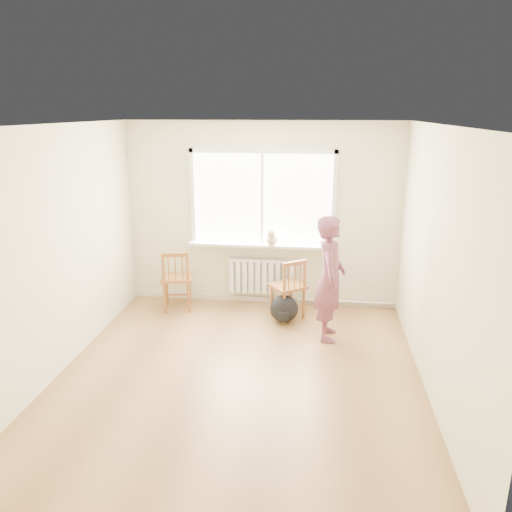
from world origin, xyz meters
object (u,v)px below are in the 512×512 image
(chair_left, at_px, (177,280))
(cat, at_px, (272,238))
(person, at_px, (330,278))
(backpack, at_px, (284,309))
(chair_right, at_px, (290,289))

(chair_left, height_order, cat, cat)
(person, bearing_deg, chair_left, 74.14)
(person, relative_size, backpack, 4.14)
(chair_left, distance_m, backpack, 1.63)
(chair_left, distance_m, cat, 1.52)
(backpack, bearing_deg, cat, 113.00)
(chair_right, bearing_deg, chair_left, -40.20)
(cat, bearing_deg, chair_left, -169.10)
(person, bearing_deg, backpack, 56.38)
(person, distance_m, cat, 1.28)
(chair_left, xyz_separation_m, backpack, (1.59, -0.24, -0.27))
(person, height_order, cat, person)
(chair_right, xyz_separation_m, backpack, (-0.06, -0.15, -0.25))
(cat, bearing_deg, person, -50.29)
(backpack, bearing_deg, chair_right, 67.07)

